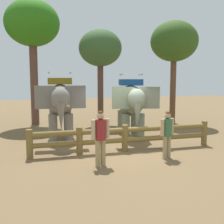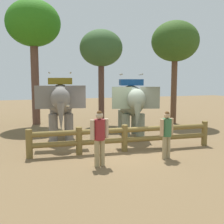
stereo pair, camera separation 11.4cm
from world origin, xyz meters
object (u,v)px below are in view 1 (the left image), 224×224
(tourist_man_in_blue, at_px, (167,131))
(elephant_near_left, at_px, (60,102))
(tree_far_right, at_px, (100,49))
(tourist_woman_in_black, at_px, (100,134))
(elephant_center, at_px, (131,102))
(tree_deep_back, at_px, (174,43))
(tree_far_left, at_px, (32,25))
(log_fence, at_px, (125,136))

(tourist_man_in_blue, bearing_deg, elephant_near_left, 123.14)
(tourist_man_in_blue, xyz_separation_m, tree_far_right, (0.22, 8.15, 3.67))
(tree_far_right, bearing_deg, tourist_woman_in_black, -108.42)
(elephant_center, bearing_deg, tree_deep_back, 35.82)
(tree_far_left, relative_size, tree_far_right, 1.30)
(elephant_near_left, relative_size, tree_deep_back, 0.58)
(log_fence, distance_m, elephant_center, 2.75)
(tree_far_right, relative_size, tree_deep_back, 0.91)
(log_fence, bearing_deg, elephant_center, 59.80)
(tourist_woman_in_black, height_order, tourist_man_in_blue, tourist_woman_in_black)
(log_fence, xyz_separation_m, tourist_man_in_blue, (1.00, -1.45, 0.38))
(elephant_near_left, distance_m, elephant_center, 3.34)
(tree_far_right, bearing_deg, tourist_man_in_blue, -91.56)
(tourist_woman_in_black, xyz_separation_m, tree_far_left, (-1.20, 9.42, 5.02))
(elephant_near_left, distance_m, tree_far_left, 6.57)
(elephant_near_left, distance_m, tourist_man_in_blue, 5.47)
(elephant_center, height_order, tourist_man_in_blue, elephant_center)
(log_fence, distance_m, tree_deep_back, 8.99)
(tree_far_left, relative_size, tree_deep_back, 1.18)
(elephant_center, xyz_separation_m, tree_deep_back, (4.39, 3.17, 3.38))
(elephant_center, xyz_separation_m, tourist_woman_in_black, (-2.74, -3.59, -0.68))
(tourist_woman_in_black, height_order, tree_far_left, tree_far_left)
(log_fence, relative_size, tourist_woman_in_black, 4.06)
(tourist_woman_in_black, bearing_deg, log_fence, 43.81)
(tourist_woman_in_black, height_order, tree_far_right, tree_far_right)
(elephant_near_left, relative_size, elephant_center, 1.02)
(elephant_center, distance_m, tourist_woman_in_black, 4.57)
(elephant_near_left, relative_size, tourist_woman_in_black, 2.06)
(tourist_woman_in_black, bearing_deg, tree_far_right, 71.58)
(tourist_man_in_blue, distance_m, tree_far_right, 8.94)
(elephant_center, distance_m, tree_far_right, 5.39)
(elephant_center, height_order, tree_deep_back, tree_deep_back)
(tree_deep_back, bearing_deg, elephant_near_left, -163.47)
(tree_far_left, distance_m, tree_far_right, 4.35)
(tree_deep_back, bearing_deg, elephant_center, -144.18)
(tourist_woman_in_black, bearing_deg, tree_deep_back, 43.45)
(tree_far_right, xyz_separation_m, tree_deep_back, (4.43, -1.36, 0.46))
(elephant_near_left, xyz_separation_m, tree_far_left, (-0.72, 4.92, 4.30))
(log_fence, height_order, tree_far_left, tree_far_left)
(tourist_man_in_blue, height_order, tree_far_left, tree_far_left)
(elephant_near_left, bearing_deg, log_fence, -57.61)
(tree_far_left, bearing_deg, tree_deep_back, -17.70)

